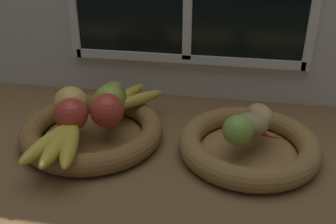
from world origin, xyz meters
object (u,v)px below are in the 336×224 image
at_px(fruit_bowl_right, 248,145).
at_px(apple_red_front, 71,114).
at_px(apple_green_back, 110,100).
at_px(potato_back, 260,116).
at_px(lime_near, 238,130).
at_px(fruit_bowl_left, 92,131).
at_px(pear_brown, 113,96).
at_px(banana_bunch_front, 60,142).
at_px(apple_red_right, 107,110).
at_px(banana_bunch_back, 124,98).
at_px(apple_golden_left, 71,103).
at_px(chili_pepper, 257,134).
at_px(potato_large, 251,125).

height_order(fruit_bowl_right, apple_red_front, apple_red_front).
height_order(apple_green_back, potato_back, apple_green_back).
relative_size(apple_red_front, lime_near, 1.15).
distance_m(fruit_bowl_left, pear_brown, 0.10).
height_order(apple_green_back, banana_bunch_front, apple_green_back).
relative_size(fruit_bowl_right, apple_red_right, 4.03).
bearing_deg(apple_red_front, apple_red_right, 21.77).
bearing_deg(pear_brown, apple_red_front, -119.98).
relative_size(apple_red_right, banana_bunch_back, 0.43).
bearing_deg(apple_golden_left, apple_red_right, -12.99).
height_order(fruit_bowl_right, chili_pepper, chili_pepper).
bearing_deg(chili_pepper, potato_back, 100.78).
height_order(apple_red_front, potato_large, apple_red_front).
xyz_separation_m(apple_golden_left, banana_bunch_back, (0.10, 0.10, -0.02)).
bearing_deg(banana_bunch_front, fruit_bowl_right, 17.95).
xyz_separation_m(banana_bunch_front, lime_near, (0.36, 0.08, 0.02)).
height_order(apple_red_front, lime_near, apple_red_front).
relative_size(banana_bunch_back, lime_near, 2.75).
relative_size(apple_green_back, apple_golden_left, 0.94).
xyz_separation_m(apple_red_right, potato_large, (0.32, 0.01, -0.01)).
bearing_deg(potato_back, apple_green_back, -179.56).
height_order(fruit_bowl_right, lime_near, lime_near).
distance_m(fruit_bowl_left, chili_pepper, 0.38).
height_order(apple_golden_left, potato_back, apple_golden_left).
bearing_deg(fruit_bowl_left, potato_back, 6.96).
relative_size(apple_red_right, chili_pepper, 0.59).
bearing_deg(lime_near, potato_large, 56.31).
bearing_deg(apple_green_back, apple_red_front, -124.63).
bearing_deg(pear_brown, fruit_bowl_left, -118.24).
xyz_separation_m(fruit_bowl_left, fruit_bowl_right, (0.36, 0.00, 0.00)).
relative_size(fruit_bowl_left, apple_green_back, 4.56).
xyz_separation_m(apple_green_back, lime_near, (0.30, -0.09, -0.00)).
bearing_deg(apple_green_back, banana_bunch_back, 74.13).
distance_m(banana_bunch_back, potato_back, 0.34).
distance_m(apple_red_front, potato_large, 0.39).
bearing_deg(apple_golden_left, banana_bunch_front, -77.90).
distance_m(fruit_bowl_right, lime_near, 0.08).
distance_m(potato_back, lime_near, 0.10).
xyz_separation_m(apple_green_back, apple_red_right, (0.01, -0.06, 0.00)).
bearing_deg(potato_back, pear_brown, 176.80).
distance_m(fruit_bowl_left, banana_bunch_back, 0.13).
relative_size(apple_red_front, pear_brown, 1.01).
height_order(fruit_bowl_right, pear_brown, pear_brown).
bearing_deg(fruit_bowl_right, chili_pepper, -29.07).
relative_size(fruit_bowl_right, chili_pepper, 2.37).
relative_size(pear_brown, banana_bunch_front, 0.39).
bearing_deg(apple_red_right, apple_green_back, 101.89).
xyz_separation_m(apple_green_back, chili_pepper, (0.35, -0.05, -0.03)).
relative_size(banana_bunch_front, potato_back, 2.39).
height_order(apple_red_right, banana_bunch_front, apple_red_right).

